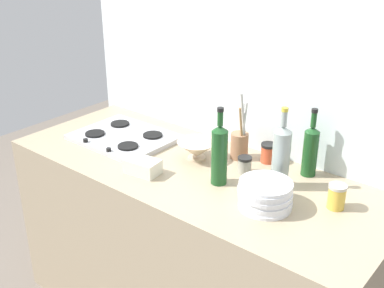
{
  "coord_description": "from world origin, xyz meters",
  "views": [
    {
      "loc": [
        1.23,
        -1.51,
        1.9
      ],
      "look_at": [
        0.0,
        0.0,
        1.02
      ],
      "focal_mm": 45.46,
      "sensor_mm": 36.0,
      "label": 1
    }
  ],
  "objects_px": {
    "butter_dish": "(143,166)",
    "stovetop_hob": "(124,137)",
    "condiment_jar_spare": "(337,196)",
    "wine_bottle_mid_right": "(219,154)",
    "wine_bottle_mid_left": "(310,150)",
    "utensil_crock": "(240,143)",
    "plate_stack": "(265,195)",
    "mixing_bowl": "(197,149)",
    "condiment_jar_rear": "(245,165)",
    "wine_bottle_leftmost": "(281,156)",
    "condiment_jar_front": "(268,153)"
  },
  "relations": [
    {
      "from": "butter_dish",
      "to": "stovetop_hob",
      "type": "bearing_deg",
      "value": 149.11
    },
    {
      "from": "condiment_jar_spare",
      "to": "wine_bottle_mid_right",
      "type": "bearing_deg",
      "value": -164.92
    },
    {
      "from": "butter_dish",
      "to": "condiment_jar_spare",
      "type": "height_order",
      "value": "condiment_jar_spare"
    },
    {
      "from": "wine_bottle_mid_left",
      "to": "utensil_crock",
      "type": "relative_size",
      "value": 0.94
    },
    {
      "from": "plate_stack",
      "to": "wine_bottle_mid_left",
      "type": "distance_m",
      "value": 0.36
    },
    {
      "from": "stovetop_hob",
      "to": "plate_stack",
      "type": "distance_m",
      "value": 0.9
    },
    {
      "from": "mixing_bowl",
      "to": "condiment_jar_rear",
      "type": "bearing_deg",
      "value": 6.32
    },
    {
      "from": "butter_dish",
      "to": "utensil_crock",
      "type": "distance_m",
      "value": 0.47
    },
    {
      "from": "mixing_bowl",
      "to": "wine_bottle_mid_right",
      "type": "bearing_deg",
      "value": -29.26
    },
    {
      "from": "utensil_crock",
      "to": "condiment_jar_rear",
      "type": "relative_size",
      "value": 4.38
    },
    {
      "from": "wine_bottle_mid_right",
      "to": "condiment_jar_rear",
      "type": "height_order",
      "value": "wine_bottle_mid_right"
    },
    {
      "from": "condiment_jar_spare",
      "to": "plate_stack",
      "type": "bearing_deg",
      "value": -142.5
    },
    {
      "from": "wine_bottle_mid_right",
      "to": "condiment_jar_spare",
      "type": "relative_size",
      "value": 3.41
    },
    {
      "from": "wine_bottle_mid_right",
      "to": "utensil_crock",
      "type": "relative_size",
      "value": 1.04
    },
    {
      "from": "wine_bottle_leftmost",
      "to": "condiment_jar_spare",
      "type": "relative_size",
      "value": 3.55
    },
    {
      "from": "stovetop_hob",
      "to": "utensil_crock",
      "type": "height_order",
      "value": "utensil_crock"
    },
    {
      "from": "stovetop_hob",
      "to": "wine_bottle_leftmost",
      "type": "relative_size",
      "value": 1.37
    },
    {
      "from": "mixing_bowl",
      "to": "plate_stack",
      "type": "bearing_deg",
      "value": -19.07
    },
    {
      "from": "plate_stack",
      "to": "wine_bottle_leftmost",
      "type": "relative_size",
      "value": 0.61
    },
    {
      "from": "stovetop_hob",
      "to": "condiment_jar_front",
      "type": "relative_size",
      "value": 5.33
    },
    {
      "from": "wine_bottle_mid_right",
      "to": "mixing_bowl",
      "type": "relative_size",
      "value": 1.84
    },
    {
      "from": "wine_bottle_mid_left",
      "to": "condiment_jar_rear",
      "type": "bearing_deg",
      "value": -145.03
    },
    {
      "from": "stovetop_hob",
      "to": "condiment_jar_front",
      "type": "xyz_separation_m",
      "value": [
        0.7,
        0.25,
        0.03
      ]
    },
    {
      "from": "plate_stack",
      "to": "condiment_jar_front",
      "type": "relative_size",
      "value": 2.37
    },
    {
      "from": "utensil_crock",
      "to": "condiment_jar_spare",
      "type": "xyz_separation_m",
      "value": [
        0.54,
        -0.13,
        -0.02
      ]
    },
    {
      "from": "condiment_jar_front",
      "to": "plate_stack",
      "type": "bearing_deg",
      "value": -60.54
    },
    {
      "from": "mixing_bowl",
      "to": "wine_bottle_mid_left",
      "type": "bearing_deg",
      "value": 21.41
    },
    {
      "from": "wine_bottle_mid_left",
      "to": "condiment_jar_spare",
      "type": "relative_size",
      "value": 3.08
    },
    {
      "from": "stovetop_hob",
      "to": "wine_bottle_mid_right",
      "type": "bearing_deg",
      "value": -5.19
    },
    {
      "from": "wine_bottle_mid_right",
      "to": "condiment_jar_front",
      "type": "height_order",
      "value": "wine_bottle_mid_right"
    },
    {
      "from": "plate_stack",
      "to": "mixing_bowl",
      "type": "relative_size",
      "value": 1.16
    },
    {
      "from": "condiment_jar_rear",
      "to": "wine_bottle_leftmost",
      "type": "bearing_deg",
      "value": -5.73
    },
    {
      "from": "plate_stack",
      "to": "condiment_jar_front",
      "type": "bearing_deg",
      "value": 119.46
    },
    {
      "from": "utensil_crock",
      "to": "wine_bottle_mid_left",
      "type": "bearing_deg",
      "value": 9.08
    },
    {
      "from": "wine_bottle_mid_left",
      "to": "wine_bottle_mid_right",
      "type": "xyz_separation_m",
      "value": [
        -0.26,
        -0.31,
        0.02
      ]
    },
    {
      "from": "wine_bottle_mid_left",
      "to": "condiment_jar_spare",
      "type": "height_order",
      "value": "wine_bottle_mid_left"
    },
    {
      "from": "wine_bottle_mid_left",
      "to": "mixing_bowl",
      "type": "relative_size",
      "value": 1.66
    },
    {
      "from": "mixing_bowl",
      "to": "condiment_jar_spare",
      "type": "relative_size",
      "value": 1.86
    },
    {
      "from": "stovetop_hob",
      "to": "wine_bottle_leftmost",
      "type": "bearing_deg",
      "value": 4.84
    },
    {
      "from": "plate_stack",
      "to": "wine_bottle_mid_right",
      "type": "height_order",
      "value": "wine_bottle_mid_right"
    },
    {
      "from": "plate_stack",
      "to": "butter_dish",
      "type": "distance_m",
      "value": 0.57
    },
    {
      "from": "condiment_jar_front",
      "to": "wine_bottle_mid_left",
      "type": "bearing_deg",
      "value": 1.08
    },
    {
      "from": "plate_stack",
      "to": "butter_dish",
      "type": "bearing_deg",
      "value": -169.93
    },
    {
      "from": "utensil_crock",
      "to": "wine_bottle_leftmost",
      "type": "bearing_deg",
      "value": -23.79
    },
    {
      "from": "condiment_jar_front",
      "to": "condiment_jar_spare",
      "type": "bearing_deg",
      "value": -23.45
    },
    {
      "from": "wine_bottle_mid_right",
      "to": "condiment_jar_rear",
      "type": "bearing_deg",
      "value": 78.34
    },
    {
      "from": "stovetop_hob",
      "to": "utensil_crock",
      "type": "bearing_deg",
      "value": 19.01
    },
    {
      "from": "condiment_jar_front",
      "to": "condiment_jar_spare",
      "type": "relative_size",
      "value": 0.91
    },
    {
      "from": "stovetop_hob",
      "to": "wine_bottle_mid_right",
      "type": "xyz_separation_m",
      "value": [
        0.64,
        -0.06,
        0.12
      ]
    },
    {
      "from": "mixing_bowl",
      "to": "condiment_jar_front",
      "type": "bearing_deg",
      "value": 33.7
    }
  ]
}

